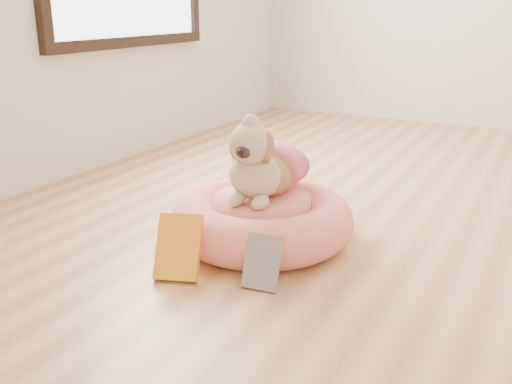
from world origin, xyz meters
The scene contains 5 objects.
floor centered at (0.00, 0.00, 0.00)m, with size 4.50×4.50×0.00m, color #AC7847.
pet_bed centered at (-0.69, -0.43, 0.09)m, with size 0.70×0.70×0.18m.
dog centered at (-0.69, -0.41, 0.35)m, with size 0.32×0.46×0.34m, color brown, non-canonical shape.
book_yellow centered at (-0.80, -0.83, 0.10)m, with size 0.15×0.03×0.22m, color yellow.
book_white centered at (-0.51, -0.76, 0.09)m, with size 0.12×0.02×0.18m, color white.
Camera 1 is at (0.26, -2.25, 0.88)m, focal length 40.00 mm.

